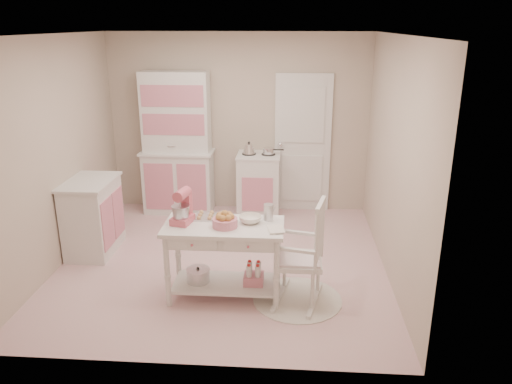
# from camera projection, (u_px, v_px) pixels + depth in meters

# --- Properties ---
(room_shell) EXTENTS (3.84, 3.84, 2.62)m
(room_shell) POSITION_uv_depth(u_px,v_px,m) (220.00, 126.00, 5.44)
(room_shell) COLOR pink
(room_shell) RESTS_ON ground
(door) EXTENTS (0.82, 0.05, 2.04)m
(door) POSITION_uv_depth(u_px,v_px,m) (303.00, 144.00, 7.34)
(door) COLOR white
(door) RESTS_ON ground
(hutch) EXTENTS (1.06, 0.50, 2.08)m
(hutch) POSITION_uv_depth(u_px,v_px,m) (177.00, 144.00, 7.26)
(hutch) COLOR white
(hutch) RESTS_ON ground
(stove) EXTENTS (0.62, 0.57, 0.92)m
(stove) POSITION_uv_depth(u_px,v_px,m) (259.00, 184.00, 7.32)
(stove) COLOR white
(stove) RESTS_ON ground
(base_cabinet) EXTENTS (0.54, 0.84, 0.92)m
(base_cabinet) POSITION_uv_depth(u_px,v_px,m) (93.00, 216.00, 6.12)
(base_cabinet) COLOR white
(base_cabinet) RESTS_ON ground
(lace_rug) EXTENTS (0.92, 0.92, 0.01)m
(lace_rug) POSITION_uv_depth(u_px,v_px,m) (297.00, 299.00, 5.15)
(lace_rug) COLOR white
(lace_rug) RESTS_ON ground
(rocking_chair) EXTENTS (0.62, 0.81, 1.10)m
(rocking_chair) POSITION_uv_depth(u_px,v_px,m) (299.00, 251.00, 4.97)
(rocking_chair) COLOR white
(rocking_chair) RESTS_ON ground
(work_table) EXTENTS (1.20, 0.60, 0.80)m
(work_table) POSITION_uv_depth(u_px,v_px,m) (225.00, 261.00, 5.11)
(work_table) COLOR white
(work_table) RESTS_ON ground
(stand_mixer) EXTENTS (0.26, 0.32, 0.34)m
(stand_mixer) POSITION_uv_depth(u_px,v_px,m) (182.00, 207.00, 4.97)
(stand_mixer) COLOR #D65A6E
(stand_mixer) RESTS_ON work_table
(cookie_tray) EXTENTS (0.34, 0.24, 0.02)m
(cookie_tray) POSITION_uv_depth(u_px,v_px,m) (212.00, 217.00, 5.16)
(cookie_tray) COLOR silver
(cookie_tray) RESTS_ON work_table
(bread_basket) EXTENTS (0.25, 0.25, 0.09)m
(bread_basket) POSITION_uv_depth(u_px,v_px,m) (225.00, 223.00, 4.92)
(bread_basket) COLOR #D3798E
(bread_basket) RESTS_ON work_table
(mixing_bowl) EXTENTS (0.23, 0.23, 0.07)m
(mixing_bowl) POSITION_uv_depth(u_px,v_px,m) (250.00, 219.00, 5.03)
(mixing_bowl) COLOR white
(mixing_bowl) RESTS_ON work_table
(metal_pitcher) EXTENTS (0.10, 0.10, 0.17)m
(metal_pitcher) POSITION_uv_depth(u_px,v_px,m) (268.00, 212.00, 5.07)
(metal_pitcher) COLOR silver
(metal_pitcher) RESTS_ON work_table
(recipe_book) EXTENTS (0.19, 0.23, 0.02)m
(recipe_book) POSITION_uv_depth(u_px,v_px,m) (268.00, 230.00, 4.83)
(recipe_book) COLOR white
(recipe_book) RESTS_ON work_table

